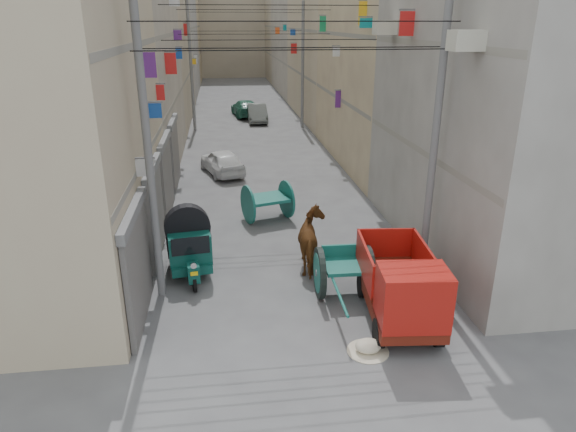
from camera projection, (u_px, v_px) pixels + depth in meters
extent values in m
cube|color=gray|center=(140.00, 159.00, 14.35)|extent=(0.25, 9.80, 0.18)
cube|color=gray|center=(128.00, 46.00, 13.28)|extent=(0.25, 9.80, 0.18)
cube|color=#A69E8F|center=(80.00, 40.00, 23.08)|extent=(8.00, 12.00, 12.00)
cube|color=gray|center=(172.00, 101.00, 24.54)|extent=(0.25, 11.76, 0.18)
cube|color=gray|center=(167.00, 35.00, 23.47)|extent=(0.25, 11.76, 0.18)
cube|color=tan|center=(125.00, 18.00, 34.77)|extent=(8.00, 14.00, 14.00)
cube|color=gray|center=(187.00, 75.00, 36.59)|extent=(0.25, 13.72, 0.18)
cube|color=gray|center=(184.00, 30.00, 35.52)|extent=(0.25, 13.72, 0.18)
cube|color=#9E9A94|center=(151.00, 31.00, 48.13)|extent=(8.00, 14.00, 11.80)
cube|color=gray|center=(195.00, 61.00, 49.56)|extent=(0.25, 13.72, 0.18)
cube|color=gray|center=(193.00, 28.00, 48.49)|extent=(0.25, 13.72, 0.18)
cube|color=tan|center=(164.00, 21.00, 59.88)|extent=(8.00, 12.00, 13.50)
cube|color=gray|center=(199.00, 53.00, 61.61)|extent=(0.25, 11.76, 0.18)
cube|color=gray|center=(198.00, 26.00, 60.54)|extent=(0.25, 11.76, 0.18)
cube|color=#9E9A94|center=(564.00, 32.00, 14.62)|extent=(8.00, 10.00, 13.00)
cube|color=gray|center=(423.00, 150.00, 15.33)|extent=(0.25, 9.80, 0.18)
cube|color=gray|center=(433.00, 44.00, 14.26)|extent=(0.25, 9.80, 0.18)
cube|color=tan|center=(421.00, 38.00, 24.99)|extent=(8.00, 12.00, 12.00)
cube|color=gray|center=(341.00, 98.00, 25.53)|extent=(0.25, 11.76, 0.18)
cube|color=gray|center=(343.00, 34.00, 24.46)|extent=(0.25, 11.76, 0.18)
cube|color=tan|center=(355.00, 18.00, 36.68)|extent=(8.00, 14.00, 14.00)
cube|color=gray|center=(301.00, 73.00, 37.57)|extent=(0.25, 13.72, 0.18)
cube|color=gray|center=(302.00, 30.00, 36.50)|extent=(0.25, 13.72, 0.18)
cube|color=#A69E8F|center=(319.00, 31.00, 50.04)|extent=(8.00, 14.00, 11.80)
cube|color=gray|center=(280.00, 60.00, 50.54)|extent=(0.25, 13.72, 0.18)
cube|color=gray|center=(279.00, 27.00, 49.47)|extent=(0.25, 13.72, 0.18)
cube|color=tan|center=(299.00, 21.00, 61.79)|extent=(8.00, 12.00, 13.50)
cube|color=gray|center=(268.00, 52.00, 62.59)|extent=(0.25, 11.76, 0.18)
cube|color=gray|center=(267.00, 26.00, 61.52)|extent=(0.25, 11.76, 0.18)
cube|color=tan|center=(231.00, 23.00, 67.41)|extent=(22.00, 10.00, 13.00)
cube|color=#505055|center=(138.00, 271.00, 12.08)|extent=(0.12, 3.00, 2.60)
cube|color=slate|center=(133.00, 213.00, 11.57)|extent=(0.18, 3.20, 0.25)
cube|color=#505055|center=(156.00, 215.00, 15.51)|extent=(0.12, 3.00, 2.60)
cube|color=slate|center=(152.00, 169.00, 15.00)|extent=(0.18, 3.20, 0.25)
cube|color=#505055|center=(167.00, 180.00, 18.94)|extent=(0.12, 3.00, 2.60)
cube|color=slate|center=(164.00, 141.00, 18.43)|extent=(0.18, 3.20, 0.25)
cube|color=#505055|center=(175.00, 155.00, 22.46)|extent=(0.12, 3.00, 2.60)
cube|color=slate|center=(173.00, 122.00, 21.95)|extent=(0.18, 3.20, 0.25)
cube|color=#1749A7|center=(293.00, 32.00, 38.65)|extent=(0.38, 0.08, 0.41)
cube|color=silver|center=(196.00, 59.00, 45.37)|extent=(0.27, 0.08, 0.71)
cube|color=silver|center=(145.00, 168.00, 12.88)|extent=(0.44, 0.08, 0.42)
cube|color=red|center=(171.00, 64.00, 20.91)|extent=(0.45, 0.08, 0.84)
cube|color=#F4581C|center=(277.00, 31.00, 48.50)|extent=(0.41, 0.08, 0.59)
cube|color=#1749A7|center=(155.00, 111.00, 15.65)|extent=(0.38, 0.08, 0.44)
cube|color=red|center=(294.00, 49.00, 38.37)|extent=(0.43, 0.08, 0.72)
cube|color=#0D8790|center=(285.00, 28.00, 43.51)|extent=(0.28, 0.08, 0.44)
cube|color=yellow|center=(194.00, 62.00, 42.08)|extent=(0.31, 0.08, 0.44)
cube|color=silver|center=(336.00, 52.00, 24.72)|extent=(0.35, 0.08, 0.45)
cube|color=#198B53|center=(323.00, 24.00, 27.64)|extent=(0.34, 0.08, 0.79)
cube|color=red|center=(160.00, 93.00, 17.64)|extent=(0.28, 0.08, 0.52)
cube|color=red|center=(186.00, 30.00, 33.32)|extent=(0.28, 0.08, 0.74)
cube|color=#5B2078|center=(338.00, 99.00, 25.03)|extent=(0.26, 0.08, 0.80)
cube|color=yellow|center=(407.00, 25.00, 15.32)|extent=(0.34, 0.08, 0.55)
cube|color=#5B2078|center=(147.00, 65.00, 14.02)|extent=(0.47, 0.08, 0.67)
cube|color=#5B2078|center=(178.00, 35.00, 25.53)|extent=(0.40, 0.08, 0.47)
cube|color=#1749A7|center=(179.00, 53.00, 26.32)|extent=(0.32, 0.08, 0.55)
cube|color=#0D8790|center=(366.00, 23.00, 19.35)|extent=(0.47, 0.08, 0.35)
cube|color=yellow|center=(363.00, 13.00, 20.01)|extent=(0.32, 0.08, 0.89)
cube|color=red|center=(407.00, 24.00, 15.23)|extent=(0.44, 0.08, 0.69)
cube|color=#1749A7|center=(132.00, 187.00, 12.57)|extent=(0.10, 3.20, 0.80)
cube|color=red|center=(166.00, 120.00, 20.91)|extent=(0.10, 3.20, 0.80)
cube|color=red|center=(184.00, 86.00, 32.03)|extent=(0.10, 3.20, 0.80)
cube|color=#1749A7|center=(193.00, 69.00, 43.15)|extent=(0.10, 3.20, 0.80)
cube|color=#198B53|center=(448.00, 175.00, 13.54)|extent=(0.10, 3.20, 0.80)
cube|color=silver|center=(360.00, 116.00, 21.88)|extent=(0.10, 3.20, 0.80)
cube|color=#198B53|center=(312.00, 84.00, 33.00)|extent=(0.10, 3.20, 0.80)
cube|color=#F4581C|center=(288.00, 68.00, 44.12)|extent=(0.10, 3.20, 0.80)
cube|color=#BAB8A7|center=(466.00, 40.00, 11.36)|extent=(0.70, 0.55, 0.45)
cube|color=#BAB8A7|center=(385.00, 27.00, 16.84)|extent=(0.70, 0.55, 0.45)
cylinder|color=slate|center=(148.00, 146.00, 12.27)|extent=(0.20, 0.20, 8.00)
cylinder|color=slate|center=(435.00, 138.00, 13.13)|extent=(0.20, 0.20, 8.00)
cylinder|color=slate|center=(191.00, 68.00, 32.66)|extent=(0.20, 0.20, 8.00)
cylinder|color=slate|center=(303.00, 67.00, 33.52)|extent=(0.20, 0.20, 8.00)
cylinder|color=black|center=(300.00, 50.00, 11.45)|extent=(7.40, 0.02, 0.02)
cylinder|color=black|center=(300.00, 21.00, 11.24)|extent=(7.40, 0.02, 0.02)
cylinder|color=black|center=(294.00, 48.00, 12.38)|extent=(7.40, 0.02, 0.02)
cylinder|color=black|center=(294.00, 21.00, 12.17)|extent=(7.40, 0.02, 0.02)
cylinder|color=black|center=(271.00, 40.00, 17.48)|extent=(7.40, 0.02, 0.02)
cylinder|color=black|center=(271.00, 21.00, 17.26)|extent=(7.40, 0.02, 0.02)
cylinder|color=black|center=(271.00, 5.00, 17.09)|extent=(7.40, 0.02, 0.02)
cylinder|color=black|center=(255.00, 34.00, 24.89)|extent=(7.40, 0.02, 0.02)
cylinder|color=black|center=(255.00, 21.00, 24.68)|extent=(7.40, 0.02, 0.02)
cylinder|color=black|center=(255.00, 10.00, 24.50)|extent=(7.40, 0.02, 0.02)
cylinder|color=black|center=(247.00, 31.00, 32.30)|extent=(7.40, 0.02, 0.02)
cylinder|color=black|center=(246.00, 21.00, 32.09)|extent=(7.40, 0.02, 0.02)
cylinder|color=black|center=(246.00, 12.00, 31.91)|extent=(7.40, 0.02, 0.02)
cylinder|color=black|center=(194.00, 283.00, 13.70)|extent=(0.18, 0.51, 0.50)
cylinder|color=black|center=(172.00, 259.00, 15.09)|extent=(0.18, 0.51, 0.50)
cylinder|color=black|center=(205.00, 255.00, 15.34)|extent=(0.18, 0.51, 0.50)
cube|color=#0B4038|center=(190.00, 259.00, 14.67)|extent=(1.34, 1.82, 0.25)
cube|color=#0B4038|center=(194.00, 273.00, 13.64)|extent=(0.36, 0.44, 0.49)
cylinder|color=silver|center=(194.00, 266.00, 13.35)|extent=(0.16, 0.07, 0.16)
cube|color=yellow|center=(194.00, 274.00, 13.41)|extent=(0.20, 0.05, 0.11)
cube|color=#0B4038|center=(188.00, 242.00, 14.53)|extent=(1.36, 1.66, 0.84)
cube|color=black|center=(191.00, 246.00, 13.76)|extent=(1.01, 0.20, 0.49)
cube|color=black|center=(167.00, 242.00, 14.35)|extent=(0.19, 1.06, 0.58)
cube|color=black|center=(209.00, 237.00, 14.65)|extent=(0.19, 1.06, 0.58)
cube|color=white|center=(192.00, 269.00, 13.97)|extent=(1.10, 0.20, 0.05)
cylinder|color=black|center=(320.00, 273.00, 13.33)|extent=(0.18, 1.36, 1.35)
cylinder|color=#155D52|center=(320.00, 273.00, 13.33)|extent=(0.19, 1.06, 1.06)
cylinder|color=slate|center=(320.00, 273.00, 13.33)|extent=(0.22, 0.18, 0.17)
cylinder|color=black|center=(367.00, 271.00, 13.45)|extent=(0.18, 1.36, 1.35)
cylinder|color=#155D52|center=(367.00, 271.00, 13.45)|extent=(0.19, 1.06, 1.06)
cylinder|color=slate|center=(367.00, 271.00, 13.45)|extent=(0.22, 0.18, 0.17)
cylinder|color=slate|center=(343.00, 272.00, 13.39)|extent=(1.31, 0.11, 0.08)
cube|color=#155D52|center=(344.00, 266.00, 13.33)|extent=(1.04, 1.09, 0.10)
cube|color=#155D52|center=(340.00, 250.00, 13.70)|extent=(1.02, 0.10, 0.34)
cylinder|color=#155D52|center=(338.00, 292.00, 12.20)|extent=(0.12, 2.22, 0.07)
cylinder|color=#155D52|center=(370.00, 290.00, 12.27)|extent=(0.12, 2.22, 0.07)
cylinder|color=black|center=(379.00, 333.00, 11.36)|extent=(0.25, 0.68, 0.67)
cylinder|color=black|center=(362.00, 285.00, 13.44)|extent=(0.25, 0.68, 0.67)
cylinder|color=black|center=(438.00, 332.00, 11.40)|extent=(0.25, 0.68, 0.67)
cylinder|color=black|center=(412.00, 284.00, 13.48)|extent=(0.25, 0.68, 0.67)
cube|color=#54150C|center=(398.00, 298.00, 12.34)|extent=(1.78, 3.47, 0.35)
cube|color=#9B140E|center=(413.00, 297.00, 11.00)|extent=(1.56, 1.20, 1.27)
cube|color=black|center=(419.00, 304.00, 10.52)|extent=(1.32, 0.19, 0.56)
cube|color=#54150C|center=(393.00, 277.00, 12.76)|extent=(1.72, 2.36, 0.12)
cube|color=#9B140E|center=(365.00, 262.00, 12.58)|extent=(0.27, 2.22, 0.86)
cube|color=#9B140E|center=(424.00, 261.00, 12.63)|extent=(0.27, 2.22, 0.86)
cube|color=#9B140E|center=(385.00, 244.00, 13.63)|extent=(1.52, 0.21, 0.86)
cylinder|color=#155D52|center=(248.00, 205.00, 18.20)|extent=(0.48, 1.35, 1.39)
cylinder|color=#155D52|center=(286.00, 199.00, 18.79)|extent=(0.48, 1.35, 1.39)
cube|color=#155D52|center=(267.00, 198.00, 18.45)|extent=(1.63, 1.52, 0.11)
cylinder|color=slate|center=(267.00, 202.00, 18.50)|extent=(1.51, 0.54, 0.09)
ellipsoid|color=beige|center=(368.00, 346.00, 11.23)|extent=(0.58, 0.46, 0.29)
imported|color=maroon|center=(314.00, 241.00, 14.84)|extent=(1.01, 2.03, 1.68)
imported|color=silver|center=(222.00, 162.00, 24.19)|extent=(2.36, 3.72, 1.18)
imported|color=#585D5B|center=(257.00, 113.00, 36.68)|extent=(1.31, 3.73, 1.23)
imported|color=#205F49|center=(245.00, 108.00, 38.84)|extent=(2.21, 4.36, 1.21)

